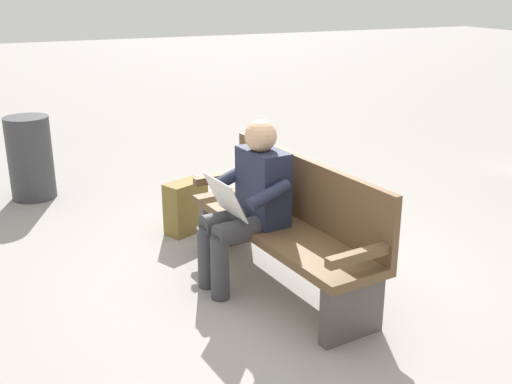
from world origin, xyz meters
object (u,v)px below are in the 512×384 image
at_px(bench_near, 288,223).
at_px(trash_bin, 30,158).
at_px(person_seated, 249,200).
at_px(backpack, 185,207).

xyz_separation_m(bench_near, trash_bin, (2.69, 1.46, -0.05)).
bearing_deg(person_seated, bench_near, -121.49).
relative_size(bench_near, backpack, 4.09).
bearing_deg(bench_near, trash_bin, 22.07).
height_order(person_seated, trash_bin, person_seated).
relative_size(bench_near, person_seated, 1.56).
bearing_deg(backpack, bench_near, -163.45).
bearing_deg(person_seated, backpack, -0.51).
bearing_deg(trash_bin, bench_near, -151.56).
bearing_deg(bench_near, person_seated, 58.51).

